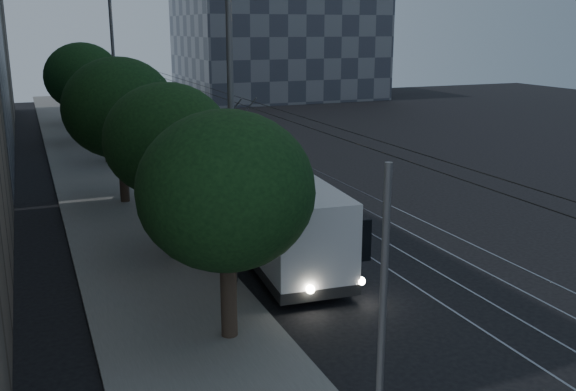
# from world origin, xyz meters

# --- Properties ---
(ground) EXTENTS (120.00, 120.00, 0.00)m
(ground) POSITION_xyz_m (0.00, 0.00, 0.00)
(ground) COLOR black
(ground) RESTS_ON ground
(sidewalk) EXTENTS (5.00, 90.00, 0.15)m
(sidewalk) POSITION_xyz_m (-7.50, 20.00, 0.07)
(sidewalk) COLOR slate
(sidewalk) RESTS_ON ground
(tram_rails) EXTENTS (4.52, 90.00, 0.02)m
(tram_rails) POSITION_xyz_m (2.50, 20.00, 0.01)
(tram_rails) COLOR gray
(tram_rails) RESTS_ON ground
(overhead_wires) EXTENTS (2.23, 90.00, 6.00)m
(overhead_wires) POSITION_xyz_m (-4.97, 20.00, 3.47)
(overhead_wires) COLOR black
(overhead_wires) RESTS_ON ground
(trolleybus) EXTENTS (3.53, 12.50, 5.63)m
(trolleybus) POSITION_xyz_m (-2.90, 2.84, 1.71)
(trolleybus) COLOR silver
(trolleybus) RESTS_ON ground
(pickup_silver) EXTENTS (3.62, 5.62, 1.44)m
(pickup_silver) POSITION_xyz_m (-4.30, 8.00, 0.72)
(pickup_silver) COLOR #A5A6AC
(pickup_silver) RESTS_ON ground
(car_white_a) EXTENTS (2.39, 4.31, 1.39)m
(car_white_a) POSITION_xyz_m (-3.34, 17.82, 0.69)
(car_white_a) COLOR silver
(car_white_a) RESTS_ON ground
(car_white_b) EXTENTS (3.92, 5.88, 1.58)m
(car_white_b) POSITION_xyz_m (-4.05, 19.50, 0.79)
(car_white_b) COLOR #B6B5B9
(car_white_b) RESTS_ON ground
(car_white_c) EXTENTS (2.57, 4.37, 1.36)m
(car_white_c) POSITION_xyz_m (-4.30, 24.63, 0.68)
(car_white_c) COLOR silver
(car_white_c) RESTS_ON ground
(car_white_d) EXTENTS (3.27, 4.49, 1.42)m
(car_white_d) POSITION_xyz_m (-3.54, 29.82, 0.71)
(car_white_d) COLOR #B0B0B4
(car_white_d) RESTS_ON ground
(tree_0) EXTENTS (4.64, 4.64, 6.31)m
(tree_0) POSITION_xyz_m (-6.50, -4.10, 4.21)
(tree_0) COLOR black
(tree_0) RESTS_ON ground
(tree_1) EXTENTS (4.53, 4.53, 6.45)m
(tree_1) POSITION_xyz_m (-6.50, 3.00, 4.40)
(tree_1) COLOR black
(tree_1) RESTS_ON ground
(tree_2) EXTENTS (5.24, 5.24, 7.01)m
(tree_2) POSITION_xyz_m (-7.00, 11.20, 4.64)
(tree_2) COLOR black
(tree_2) RESTS_ON ground
(tree_3) EXTENTS (3.97, 3.97, 6.12)m
(tree_3) POSITION_xyz_m (-6.50, 21.15, 4.31)
(tree_3) COLOR black
(tree_3) RESTS_ON ground
(tree_4) EXTENTS (5.38, 5.38, 7.29)m
(tree_4) POSITION_xyz_m (-7.00, 29.12, 4.86)
(tree_4) COLOR black
(tree_4) RESTS_ON ground
(tree_5) EXTENTS (4.13, 4.13, 5.71)m
(tree_5) POSITION_xyz_m (-7.00, 39.05, 3.83)
(tree_5) COLOR black
(tree_5) RESTS_ON ground
(streetlamp_near) EXTENTS (2.56, 0.44, 10.66)m
(streetlamp_near) POSITION_xyz_m (-4.78, -0.50, 6.38)
(streetlamp_near) COLOR #5B5B5E
(streetlamp_near) RESTS_ON ground
(streetlamp_far) EXTENTS (2.60, 0.44, 10.86)m
(streetlamp_far) POSITION_xyz_m (-5.38, 21.25, 6.49)
(streetlamp_far) COLOR #5B5B5E
(streetlamp_far) RESTS_ON ground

